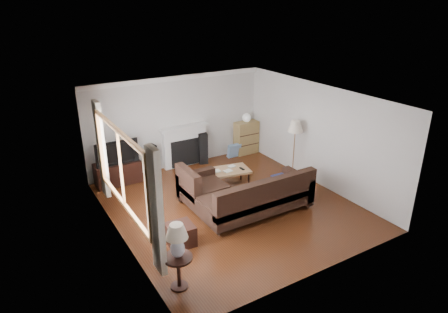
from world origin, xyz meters
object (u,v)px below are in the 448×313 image
floor_lamp (294,149)px  sectional_sofa (256,195)px  coffee_table (226,178)px  side_table (179,272)px  tv_stand (118,173)px  bookshelf (246,138)px

floor_lamp → sectional_sofa: bearing=-151.1°
coffee_table → floor_lamp: 1.92m
sectional_sofa → side_table: sectional_sofa is taller
floor_lamp → coffee_table: bearing=167.6°
coffee_table → side_table: 3.77m
floor_lamp → tv_stand: bearing=154.0°
sectional_sofa → side_table: bearing=-151.9°
bookshelf → side_table: 6.12m
bookshelf → floor_lamp: bearing=-87.2°
bookshelf → floor_lamp: (0.10, -2.02, 0.28)m
bookshelf → sectional_sofa: bookshelf is taller
floor_lamp → side_table: floor_lamp is taller
sectional_sofa → coffee_table: sectional_sofa is taller
coffee_table → floor_lamp: (1.79, -0.39, 0.54)m
tv_stand → coffee_table: bearing=-35.2°
bookshelf → sectional_sofa: (-1.81, -3.08, -0.05)m
bookshelf → coffee_table: bearing=-136.2°
coffee_table → side_table: side_table is taller
sectional_sofa → tv_stand: bearing=124.9°
tv_stand → coffee_table: (2.23, -1.57, -0.05)m
bookshelf → side_table: bookshelf is taller
tv_stand → floor_lamp: floor_lamp is taller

